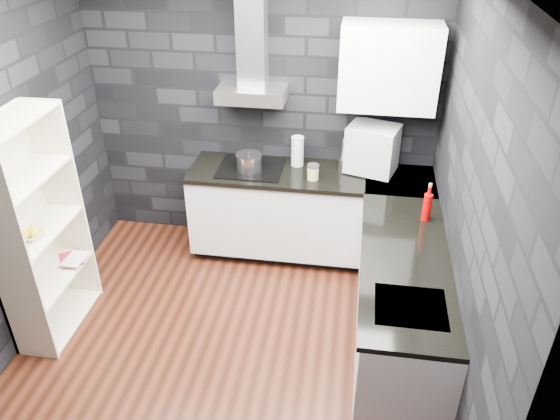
% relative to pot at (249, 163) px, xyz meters
% --- Properties ---
extents(ground, '(3.20, 3.20, 0.00)m').
position_rel_pot_xyz_m(ground, '(0.06, -1.26, -0.98)').
color(ground, '#401B10').
extents(wall_back, '(3.20, 0.05, 2.70)m').
position_rel_pot_xyz_m(wall_back, '(0.06, 0.37, 0.37)').
color(wall_back, black).
rests_on(wall_back, ground).
extents(wall_front, '(3.20, 0.05, 2.70)m').
position_rel_pot_xyz_m(wall_front, '(0.06, -2.88, 0.37)').
color(wall_front, black).
rests_on(wall_front, ground).
extents(wall_right, '(0.05, 3.20, 2.70)m').
position_rel_pot_xyz_m(wall_right, '(1.68, -1.26, 0.37)').
color(wall_right, black).
rests_on(wall_right, ground).
extents(toekick_back, '(2.18, 0.50, 0.10)m').
position_rel_pot_xyz_m(toekick_back, '(0.56, 0.08, -0.93)').
color(toekick_back, black).
rests_on(toekick_back, ground).
extents(toekick_right, '(0.50, 1.78, 0.10)m').
position_rel_pot_xyz_m(toekick_right, '(1.40, -1.16, -0.93)').
color(toekick_right, black).
rests_on(toekick_right, ground).
extents(counter_back_cab, '(2.20, 0.60, 0.76)m').
position_rel_pot_xyz_m(counter_back_cab, '(0.56, 0.04, -0.50)').
color(counter_back_cab, silver).
rests_on(counter_back_cab, ground).
extents(counter_right_cab, '(0.60, 1.80, 0.76)m').
position_rel_pot_xyz_m(counter_right_cab, '(1.36, -1.16, -0.50)').
color(counter_right_cab, silver).
rests_on(counter_right_cab, ground).
extents(counter_back_top, '(2.20, 0.62, 0.04)m').
position_rel_pot_xyz_m(counter_back_top, '(0.56, 0.03, -0.10)').
color(counter_back_top, black).
rests_on(counter_back_top, counter_back_cab).
extents(counter_right_top, '(0.62, 1.80, 0.04)m').
position_rel_pot_xyz_m(counter_right_top, '(1.35, -1.16, -0.10)').
color(counter_right_top, black).
rests_on(counter_right_top, counter_right_cab).
extents(counter_corner_top, '(0.62, 0.62, 0.04)m').
position_rel_pot_xyz_m(counter_corner_top, '(1.36, 0.04, -0.10)').
color(counter_corner_top, black).
rests_on(counter_corner_top, counter_right_cab).
extents(hood_body, '(0.60, 0.34, 0.12)m').
position_rel_pot_xyz_m(hood_body, '(0.01, 0.17, 0.58)').
color(hood_body, '#B2B2B6').
rests_on(hood_body, wall_back).
extents(hood_chimney, '(0.24, 0.20, 0.90)m').
position_rel_pot_xyz_m(hood_chimney, '(0.01, 0.24, 1.09)').
color(hood_chimney, '#B2B2B6').
rests_on(hood_chimney, hood_body).
extents(upper_cabinet, '(0.80, 0.35, 0.70)m').
position_rel_pot_xyz_m(upper_cabinet, '(1.16, 0.17, 0.87)').
color(upper_cabinet, white).
rests_on(upper_cabinet, wall_back).
extents(cooktop, '(0.58, 0.50, 0.01)m').
position_rel_pot_xyz_m(cooktop, '(0.01, 0.04, -0.07)').
color(cooktop, black).
rests_on(cooktop, counter_back_top).
extents(sink_rim, '(0.44, 0.40, 0.01)m').
position_rel_pot_xyz_m(sink_rim, '(1.36, -1.66, -0.08)').
color(sink_rim, '#B2B2B6').
rests_on(sink_rim, counter_right_top).
extents(pot, '(0.27, 0.27, 0.13)m').
position_rel_pot_xyz_m(pot, '(0.00, 0.00, 0.00)').
color(pot, '#B1B0B5').
rests_on(pot, cooktop).
extents(glass_vase, '(0.15, 0.15, 0.28)m').
position_rel_pot_xyz_m(glass_vase, '(0.42, 0.18, 0.06)').
color(glass_vase, silver).
rests_on(glass_vase, counter_back_top).
extents(storage_jar, '(0.13, 0.13, 0.12)m').
position_rel_pot_xyz_m(storage_jar, '(0.59, -0.08, -0.02)').
color(storage_jar, tan).
rests_on(storage_jar, counter_back_top).
extents(utensil_crock, '(0.12, 0.12, 0.12)m').
position_rel_pot_xyz_m(utensil_crock, '(0.84, 0.12, -0.02)').
color(utensil_crock, '#B1B0B5').
rests_on(utensil_crock, counter_back_top).
extents(appliance_garage, '(0.50, 0.43, 0.42)m').
position_rel_pot_xyz_m(appliance_garage, '(1.09, 0.15, 0.15)').
color(appliance_garage, silver).
rests_on(appliance_garage, counter_back_top).
extents(red_bottle, '(0.08, 0.08, 0.22)m').
position_rel_pot_xyz_m(red_bottle, '(1.52, -0.61, 0.03)').
color(red_bottle, '#B20001').
rests_on(red_bottle, counter_right_top).
extents(bookshelf, '(0.55, 0.86, 1.80)m').
position_rel_pot_xyz_m(bookshelf, '(-1.36, -1.23, -0.08)').
color(bookshelf, beige).
rests_on(bookshelf, ground).
extents(fruit_bowl, '(0.24, 0.24, 0.05)m').
position_rel_pot_xyz_m(fruit_bowl, '(-1.36, -1.32, -0.04)').
color(fruit_bowl, silver).
rests_on(fruit_bowl, bookshelf).
extents(book_red, '(0.15, 0.11, 0.23)m').
position_rel_pot_xyz_m(book_red, '(-1.38, -1.03, -0.41)').
color(book_red, maroon).
rests_on(book_red, bookshelf).
extents(book_second, '(0.16, 0.03, 0.22)m').
position_rel_pot_xyz_m(book_second, '(-1.34, -1.00, -0.38)').
color(book_second, '#B2B2B2').
rests_on(book_second, bookshelf).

